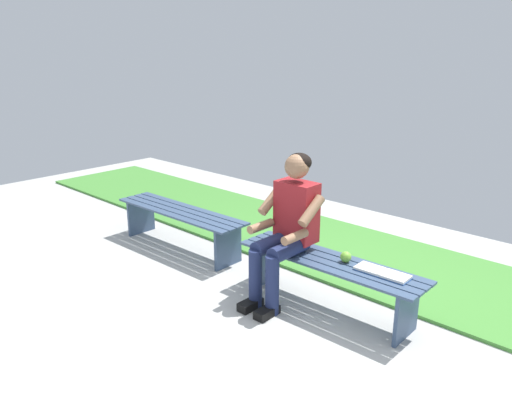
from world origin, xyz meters
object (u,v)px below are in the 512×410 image
at_px(apple, 346,257).
at_px(person_seated, 287,223).
at_px(bench_near, 329,272).
at_px(book_open, 382,273).
at_px(bench_far, 180,219).

bearing_deg(apple, person_seated, 17.42).
height_order(bench_near, person_seated, person_seated).
relative_size(apple, book_open, 0.21).
height_order(bench_near, book_open, book_open).
xyz_separation_m(bench_near, apple, (-0.12, -0.05, 0.15)).
height_order(bench_near, bench_far, same).
distance_m(bench_far, book_open, 2.31).
bearing_deg(person_seated, bench_near, -164.69).
bearing_deg(bench_near, bench_far, -0.00).
bearing_deg(apple, bench_far, 1.46).
bearing_deg(bench_far, person_seated, 176.30).
height_order(bench_near, apple, apple).
bearing_deg(book_open, bench_near, 5.40).
xyz_separation_m(person_seated, apple, (-0.47, -0.15, -0.20)).
distance_m(bench_far, apple, 2.00).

